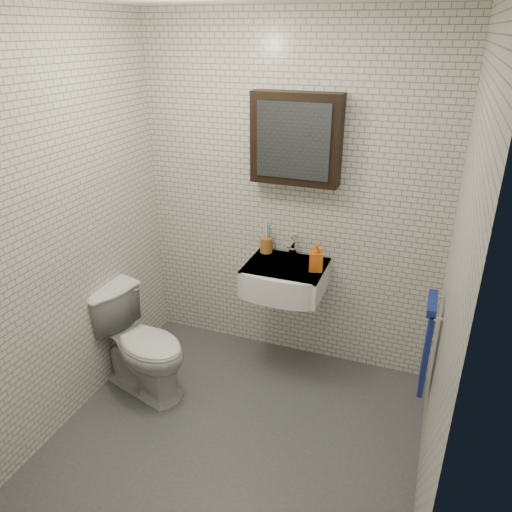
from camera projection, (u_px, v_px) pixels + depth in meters
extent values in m
cube|color=#45474C|center=(239.00, 431.00, 3.21)|extent=(2.20, 2.00, 0.01)
cube|color=silver|center=(290.00, 200.00, 3.54)|extent=(2.20, 0.02, 2.50)
cube|color=silver|center=(132.00, 360.00, 1.84)|extent=(2.20, 0.02, 2.50)
cube|color=silver|center=(70.00, 229.00, 3.04)|extent=(0.02, 2.00, 2.50)
cube|color=silver|center=(452.00, 288.00, 2.34)|extent=(0.02, 2.00, 2.50)
cube|color=white|center=(286.00, 278.00, 3.54)|extent=(0.55, 0.45, 0.20)
cylinder|color=silver|center=(287.00, 265.00, 3.52)|extent=(0.31, 0.31, 0.02)
cylinder|color=silver|center=(287.00, 264.00, 3.52)|extent=(0.04, 0.04, 0.01)
cube|color=white|center=(286.00, 266.00, 3.50)|extent=(0.55, 0.45, 0.01)
cylinder|color=silver|center=(293.00, 252.00, 3.63)|extent=(0.06, 0.06, 0.06)
cylinder|color=silver|center=(293.00, 244.00, 3.61)|extent=(0.03, 0.03, 0.08)
cylinder|color=silver|center=(291.00, 244.00, 3.54)|extent=(0.02, 0.12, 0.02)
cube|color=silver|center=(294.00, 236.00, 3.61)|extent=(0.02, 0.09, 0.01)
cube|color=black|center=(296.00, 139.00, 3.28)|extent=(0.60, 0.14, 0.60)
cube|color=#3F444C|center=(293.00, 141.00, 3.22)|extent=(0.49, 0.01, 0.49)
cylinder|color=silver|center=(437.00, 307.00, 2.78)|extent=(0.02, 0.30, 0.02)
cylinder|color=silver|center=(441.00, 297.00, 2.88)|extent=(0.04, 0.02, 0.02)
cylinder|color=silver|center=(440.00, 319.00, 2.66)|extent=(0.04, 0.02, 0.02)
cube|color=navy|center=(427.00, 347.00, 2.89)|extent=(0.03, 0.26, 0.54)
cube|color=navy|center=(432.00, 304.00, 2.78)|extent=(0.05, 0.26, 0.05)
cylinder|color=#9E6427|center=(266.00, 245.00, 3.68)|extent=(0.12, 0.12, 0.11)
cylinder|color=white|center=(264.00, 236.00, 3.65)|extent=(0.02, 0.03, 0.22)
cylinder|color=#3A79BA|center=(268.00, 238.00, 3.64)|extent=(0.02, 0.02, 0.19)
cylinder|color=white|center=(266.00, 234.00, 3.66)|extent=(0.03, 0.04, 0.23)
cylinder|color=#3A79BA|center=(270.00, 236.00, 3.66)|extent=(0.03, 0.05, 0.20)
imported|color=#EC5B18|center=(316.00, 257.00, 3.39)|extent=(0.11, 0.11, 0.20)
imported|color=white|center=(141.00, 344.00, 3.46)|extent=(0.81, 0.61, 0.74)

